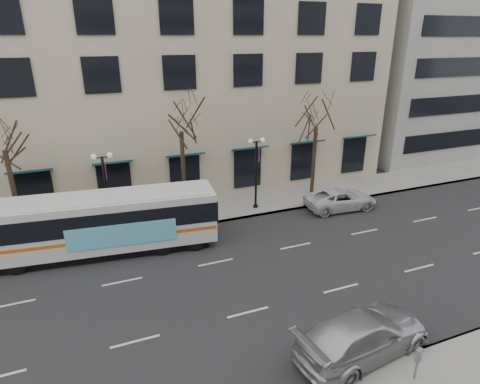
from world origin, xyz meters
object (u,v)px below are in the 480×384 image
tree_far_right (317,114)px  silver_car (364,335)px  pay_station (418,358)px  tree_far_left (1,133)px  lamp_post_left (106,189)px  lamp_post_right (256,170)px  tree_far_mid (180,117)px  city_bus (104,222)px  white_pickup (340,199)px

tree_far_right → silver_car: size_ratio=1.38×
tree_far_right → pay_station: bearing=-109.3°
silver_car → tree_far_left: bearing=33.8°
tree_far_left → pay_station: tree_far_left is taller
lamp_post_left → lamp_post_right: same height
tree_far_mid → lamp_post_right: 6.41m
tree_far_left → tree_far_right: bearing=0.0°
tree_far_left → city_bus: 7.31m
tree_far_right → white_pickup: size_ratio=1.55×
tree_far_right → lamp_post_right: tree_far_right is taller
city_bus → white_pickup: city_bus is taller
tree_far_right → lamp_post_left: size_ratio=1.55×
tree_far_left → pay_station: 22.69m
tree_far_left → silver_car: 20.84m
pay_station → city_bus: bearing=101.8°
tree_far_left → pay_station: (14.08, -16.88, -5.61)m
white_pickup → silver_car: bearing=152.9°
tree_far_left → pay_station: bearing=-50.2°
tree_far_left → tree_far_right: 20.00m
tree_far_right → pay_station: (-5.92, -16.88, -5.34)m
lamp_post_right → white_pickup: size_ratio=1.00×
tree_far_mid → lamp_post_right: size_ratio=1.64×
city_bus → white_pickup: 16.16m
lamp_post_left → pay_station: lamp_post_left is taller
lamp_post_right → tree_far_mid: bearing=173.2°
lamp_post_left → silver_car: lamp_post_left is taller
silver_car → white_pickup: size_ratio=1.12×
city_bus → pay_station: city_bus is taller
city_bus → pay_station: size_ratio=9.97×
tree_far_mid → pay_station: size_ratio=6.61×
tree_far_left → lamp_post_right: 15.48m
lamp_post_right → white_pickup: (5.70, -2.16, -2.22)m
tree_far_right → white_pickup: bearing=-75.6°
tree_far_right → lamp_post_left: (-14.99, -0.60, -3.48)m
lamp_post_left → city_bus: size_ratio=0.40×
tree_far_left → tree_far_right: size_ratio=1.03×
tree_far_left → white_pickup: (20.71, -2.76, -5.98)m
tree_far_mid → silver_car: (3.23, -15.00, -6.06)m
tree_far_right → lamp_post_right: 6.11m
lamp_post_right → tree_far_left: bearing=177.7°
tree_far_mid → lamp_post_left: 6.40m
city_bus → silver_car: bearing=-47.9°
silver_car → pay_station: bearing=-163.3°
tree_far_mid → tree_far_right: 10.01m
white_pickup → pay_station: 15.61m
white_pickup → tree_far_mid: bearing=79.8°
tree_far_right → pay_station: tree_far_right is taller
tree_far_right → white_pickup: 6.37m
pay_station → tree_far_mid: bearing=81.0°
tree_far_left → lamp_post_left: (5.01, -0.60, -3.75)m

